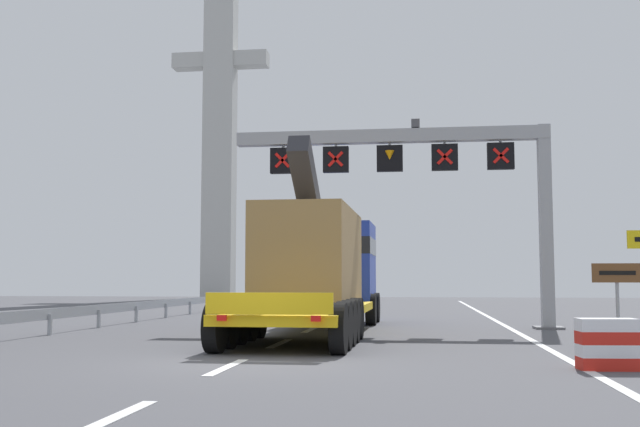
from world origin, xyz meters
TOP-DOWN VIEW (x-y plane):
  - ground at (0.00, 0.00)m, footprint 112.00×112.00m
  - lane_markings at (-0.16, 19.88)m, footprint 0.20×54.35m
  - edge_line_right at (6.20, 12.00)m, footprint 0.20×63.00m
  - overhead_lane_gantry at (3.72, 11.01)m, footprint 10.80×0.90m
  - heavy_haul_truck_yellow at (0.29, 9.12)m, footprint 3.05×14.07m
  - tourist_info_sign_brown at (8.92, 8.30)m, footprint 1.40×0.15m
  - crash_barrier_striped at (6.58, -0.30)m, footprint 1.04×0.59m
  - guardrail_left at (-7.30, 12.93)m, footprint 0.13×29.85m
  - bridge_pylon_distant at (-14.99, 52.59)m, footprint 9.00×2.00m

SIDE VIEW (x-z plane):
  - ground at x=0.00m, z-range 0.00..0.00m
  - edge_line_right at x=6.20m, z-range 0.00..0.01m
  - lane_markings at x=-0.16m, z-range 0.00..0.01m
  - crash_barrier_striped at x=6.58m, z-range 0.00..0.90m
  - guardrail_left at x=-7.30m, z-range 0.18..0.94m
  - tourist_info_sign_brown at x=8.92m, z-range 0.53..2.58m
  - heavy_haul_truck_yellow at x=0.29m, z-range -0.66..4.64m
  - overhead_lane_gantry at x=3.72m, z-range 1.89..8.87m
  - bridge_pylon_distant at x=-14.99m, z-range 0.39..35.93m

